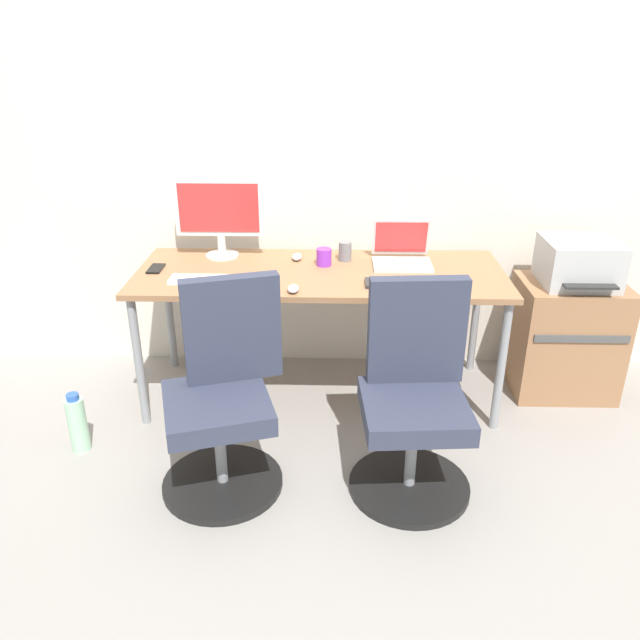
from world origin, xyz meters
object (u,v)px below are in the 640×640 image
(open_laptop, at_px, (402,253))
(coffee_mug, at_px, (324,257))
(desktop_monitor, at_px, (219,212))
(office_chair_right, at_px, (414,400))
(office_chair_left, at_px, (224,398))
(water_bottle_on_floor, at_px, (77,423))
(side_cabinet, at_px, (565,338))
(printer, at_px, (579,262))

(open_laptop, bearing_deg, coffee_mug, -173.30)
(desktop_monitor, bearing_deg, coffee_mug, -13.27)
(office_chair_right, xyz_separation_m, desktop_monitor, (-0.98, 0.98, 0.57))
(office_chair_left, relative_size, desktop_monitor, 1.96)
(office_chair_left, xyz_separation_m, office_chair_right, (0.83, 0.00, 0.00))
(office_chair_left, distance_m, water_bottle_on_floor, 0.84)
(side_cabinet, distance_m, coffee_mug, 1.43)
(desktop_monitor, xyz_separation_m, open_laptop, (0.99, -0.09, -0.20))
(side_cabinet, height_order, desktop_monitor, desktop_monitor)
(open_laptop, bearing_deg, office_chair_right, -90.65)
(office_chair_left, distance_m, office_chair_right, 0.83)
(side_cabinet, bearing_deg, printer, -90.00)
(coffee_mug, bearing_deg, office_chair_right, -64.21)
(side_cabinet, relative_size, open_laptop, 2.09)
(office_chair_left, xyz_separation_m, side_cabinet, (1.77, 0.85, -0.10))
(office_chair_right, xyz_separation_m, water_bottle_on_floor, (-1.59, 0.20, -0.28))
(office_chair_right, xyz_separation_m, open_laptop, (0.01, 0.89, 0.37))
(office_chair_right, bearing_deg, office_chair_left, -179.82)
(office_chair_right, distance_m, desktop_monitor, 1.49)
(office_chair_right, height_order, open_laptop, open_laptop)
(office_chair_right, xyz_separation_m, printer, (0.94, 0.85, 0.34))
(water_bottle_on_floor, height_order, coffee_mug, coffee_mug)
(office_chair_left, relative_size, open_laptop, 3.03)
(office_chair_left, height_order, water_bottle_on_floor, office_chair_left)
(water_bottle_on_floor, relative_size, open_laptop, 1.00)
(office_chair_right, height_order, side_cabinet, office_chair_right)
(side_cabinet, distance_m, water_bottle_on_floor, 2.62)
(water_bottle_on_floor, height_order, open_laptop, open_laptop)
(printer, bearing_deg, coffee_mug, -179.84)
(desktop_monitor, bearing_deg, side_cabinet, -3.86)
(water_bottle_on_floor, distance_m, open_laptop, 1.86)
(desktop_monitor, bearing_deg, printer, -3.89)
(water_bottle_on_floor, relative_size, coffee_mug, 3.37)
(printer, relative_size, water_bottle_on_floor, 1.29)
(office_chair_left, relative_size, printer, 2.35)
(office_chair_right, bearing_deg, printer, 41.89)
(office_chair_left, distance_m, open_laptop, 1.28)
(printer, bearing_deg, office_chair_right, -138.11)
(side_cabinet, relative_size, printer, 1.62)
(side_cabinet, relative_size, coffee_mug, 7.03)
(printer, bearing_deg, desktop_monitor, 176.11)
(office_chair_right, relative_size, desktop_monitor, 1.96)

